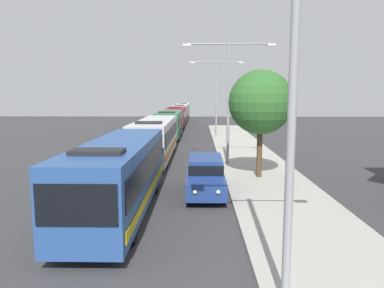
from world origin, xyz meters
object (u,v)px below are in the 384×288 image
white_suv (205,174)px  roadside_tree (261,102)px  bus_rear (180,112)px  streetlamp_mid (228,89)px  bus_tail_end (183,109)px  bus_middle (169,123)px  streetlamp_far (216,90)px  bus_second_in_line (155,137)px  streetlamp_near (293,73)px  bus_fourth_in_line (176,117)px  bus_lead (120,173)px

white_suv → roadside_tree: 5.85m
bus_rear → streetlamp_mid: (5.40, -41.41, 3.65)m
bus_tail_end → roadside_tree: roadside_tree is taller
bus_middle → streetlamp_mid: bearing=-71.5°
bus_tail_end → streetlamp_far: bearing=-81.8°
bus_second_in_line → streetlamp_near: bearing=-74.7°
bus_second_in_line → streetlamp_near: size_ratio=1.36×
bus_second_in_line → streetlamp_near: (5.40, -19.73, 3.77)m
bus_rear → roadside_tree: roadside_tree is taller
streetlamp_far → roadside_tree: 21.31m
bus_tail_end → roadside_tree: 59.24m
bus_middle → bus_fourth_in_line: bearing=90.0°
bus_lead → bus_rear: 51.59m
streetlamp_mid → roadside_tree: streetlamp_mid is taller
bus_middle → white_suv: bus_middle is taller
bus_middle → bus_rear: same height
bus_second_in_line → bus_tail_end: size_ratio=1.04×
streetlamp_near → streetlamp_mid: streetlamp_near is taller
bus_fourth_in_line → bus_tail_end: same height
bus_middle → bus_rear: size_ratio=0.89×
bus_rear → white_suv: size_ratio=2.42×
bus_second_in_line → roadside_tree: roadside_tree is taller
bus_middle → white_suv: 23.81m
streetlamp_near → roadside_tree: size_ratio=1.41×
bus_rear → streetlamp_near: streetlamp_near is taller
bus_second_in_line → bus_middle: same height
bus_second_in_line → white_suv: (3.70, -9.96, -0.66)m
bus_middle → bus_fourth_in_line: 12.92m
bus_lead → bus_middle: 26.28m
bus_second_in_line → bus_middle: (-0.00, 13.55, -0.00)m
bus_middle → bus_fourth_in_line: same height
bus_tail_end → streetlamp_mid: size_ratio=1.37×
bus_second_in_line → bus_tail_end: bearing=90.0°
bus_lead → bus_second_in_line: size_ratio=0.92×
white_suv → streetlamp_near: 10.87m
bus_tail_end → roadside_tree: size_ratio=1.85×
bus_lead → streetlamp_mid: size_ratio=1.31×
white_suv → bus_second_in_line: bearing=110.4°
streetlamp_mid → white_suv: bearing=-102.9°
white_suv → streetlamp_near: size_ratio=0.57×
bus_middle → white_suv: size_ratio=2.15×
bus_fourth_in_line → streetlamp_far: size_ratio=1.29×
bus_middle → bus_fourth_in_line: (0.00, 12.92, 0.00)m
bus_second_in_line → streetlamp_near: 20.80m
bus_tail_end → white_suv: bearing=-86.6°
bus_lead → streetlamp_near: 9.62m
streetlamp_mid → bus_second_in_line: bearing=154.8°
bus_tail_end → streetlamp_far: 38.10m
bus_fourth_in_line → roadside_tree: (6.94, -33.07, 2.85)m
bus_middle → bus_tail_end: same height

